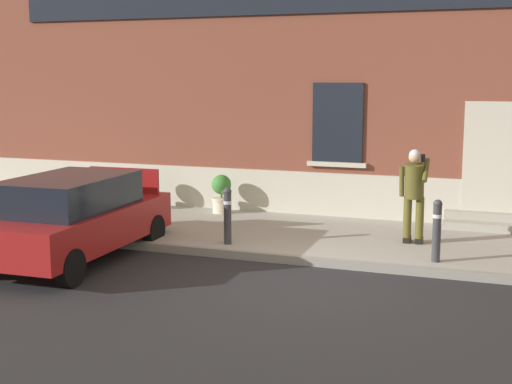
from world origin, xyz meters
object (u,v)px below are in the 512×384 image
Objects in this scene: bollard_far_left at (228,214)px; hatchback_car_red at (74,216)px; planter_charcoal at (146,189)px; planter_cream at (222,193)px; person_on_phone at (414,190)px; bollard_near_person at (437,228)px.

hatchback_car_red is at bearing -146.58° from bollard_far_left.
planter_charcoal is at bearing 140.03° from bollard_far_left.
planter_charcoal is 1.00× the size of planter_cream.
person_on_phone is 2.03× the size of planter_charcoal.
person_on_phone is at bearing 26.06° from hatchback_car_red.
bollard_near_person is at bearing 0.00° from bollard_far_left.
person_on_phone is (-0.54, 1.17, 0.44)m from bollard_near_person.
bollard_near_person is 0.60× the size of person_on_phone.
planter_charcoal is at bearing 162.17° from person_on_phone.
planter_charcoal is (-6.26, 1.42, -0.54)m from person_on_phone.
hatchback_car_red is 2.70m from bollard_far_left.
hatchback_car_red is at bearing -78.52° from planter_charcoal.
planter_charcoal is (-3.08, 2.58, -0.11)m from bollard_far_left.
person_on_phone is 4.74m from planter_cream.
bollard_far_left is at bearing 180.00° from bollard_near_person.
planter_charcoal is at bearing -174.88° from planter_cream.
bollard_near_person is (5.97, 1.49, -0.08)m from hatchback_car_red.
planter_cream is at bearing 155.33° from person_on_phone.
hatchback_car_red is 6.06m from person_on_phone.
bollard_far_left is 1.22× the size of planter_charcoal.
planter_charcoal is at bearing 159.18° from bollard_near_person.
bollard_far_left reaches higher than planter_cream.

